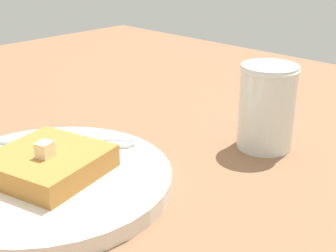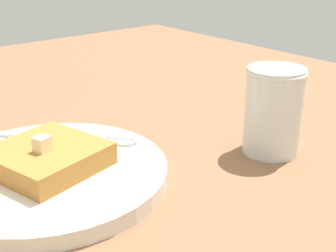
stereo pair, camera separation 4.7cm
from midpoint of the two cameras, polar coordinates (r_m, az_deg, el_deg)
table_surface at (r=47.65cm, az=-10.74°, el=-7.83°), size 124.28×124.28×2.45cm
plate at (r=46.09cm, az=-11.36°, el=-5.93°), size 23.15×23.15×1.57cm
toast_slice_center at (r=45.31cm, az=-11.52°, el=-3.98°), size 11.59×11.52×2.18cm
butter_pat_primary at (r=44.13cm, az=-12.18°, el=-2.21°), size 1.72×1.62×1.40cm
fork at (r=51.57cm, az=-9.08°, el=-1.59°), size 11.64×12.96×0.36cm
syrup_jar at (r=52.28cm, az=15.23°, el=1.55°), size 6.45×6.45×9.52cm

